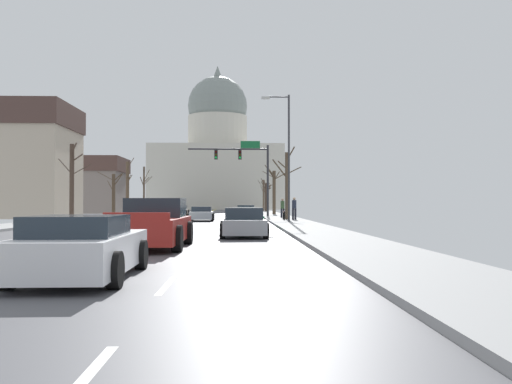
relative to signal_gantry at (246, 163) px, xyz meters
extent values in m
cube|color=#515156|center=(-5.46, -14.51, -5.39)|extent=(14.00, 180.00, 0.06)
cube|color=yellow|center=(-5.58, -14.51, -5.36)|extent=(0.10, 176.40, 0.00)
cube|color=yellow|center=(-5.34, -14.51, -5.36)|extent=(0.10, 176.40, 0.00)
cube|color=silver|center=(-1.96, -49.01, -5.36)|extent=(0.12, 2.20, 0.00)
cube|color=silver|center=(-1.96, -43.81, -5.36)|extent=(0.12, 2.20, 0.00)
cube|color=silver|center=(-1.96, -38.61, -5.36)|extent=(0.12, 2.20, 0.00)
cube|color=silver|center=(-1.96, -33.41, -5.36)|extent=(0.12, 2.20, 0.00)
cube|color=silver|center=(-1.96, -28.21, -5.36)|extent=(0.12, 2.20, 0.00)
cube|color=silver|center=(-1.96, -23.01, -5.36)|extent=(0.12, 2.20, 0.00)
cube|color=silver|center=(-1.96, -17.81, -5.36)|extent=(0.12, 2.20, 0.00)
cube|color=silver|center=(-1.96, -12.61, -5.36)|extent=(0.12, 2.20, 0.00)
cube|color=silver|center=(-1.96, -7.41, -5.36)|extent=(0.12, 2.20, 0.00)
cube|color=silver|center=(-1.96, -2.21, -5.36)|extent=(0.12, 2.20, 0.00)
cube|color=silver|center=(-1.96, 2.99, -5.36)|extent=(0.12, 2.20, 0.00)
cube|color=silver|center=(-1.96, 8.19, -5.36)|extent=(0.12, 2.20, 0.00)
cube|color=silver|center=(-1.96, 13.39, -5.36)|extent=(0.12, 2.20, 0.00)
cube|color=silver|center=(-1.96, 18.59, -5.36)|extent=(0.12, 2.20, 0.00)
cube|color=silver|center=(-1.96, 23.79, -5.36)|extent=(0.12, 2.20, 0.00)
cube|color=silver|center=(-1.96, 28.99, -5.36)|extent=(0.12, 2.20, 0.00)
cube|color=silver|center=(-1.96, 34.19, -5.36)|extent=(0.12, 2.20, 0.00)
cube|color=silver|center=(-1.96, 39.39, -5.36)|extent=(0.12, 2.20, 0.00)
cube|color=silver|center=(-1.96, 44.59, -5.36)|extent=(0.12, 2.20, 0.00)
cube|color=silver|center=(-1.96, 49.79, -5.36)|extent=(0.12, 2.20, 0.00)
cube|color=silver|center=(-8.96, -33.41, -5.36)|extent=(0.12, 2.20, 0.00)
cube|color=silver|center=(-8.96, -28.21, -5.36)|extent=(0.12, 2.20, 0.00)
cube|color=silver|center=(-8.96, -23.01, -5.36)|extent=(0.12, 2.20, 0.00)
cube|color=silver|center=(-8.96, -17.81, -5.36)|extent=(0.12, 2.20, 0.00)
cube|color=silver|center=(-8.96, -12.61, -5.36)|extent=(0.12, 2.20, 0.00)
cube|color=silver|center=(-8.96, -7.41, -5.36)|extent=(0.12, 2.20, 0.00)
cube|color=silver|center=(-8.96, -2.21, -5.36)|extent=(0.12, 2.20, 0.00)
cube|color=silver|center=(-8.96, 2.99, -5.36)|extent=(0.12, 2.20, 0.00)
cube|color=silver|center=(-8.96, 8.19, -5.36)|extent=(0.12, 2.20, 0.00)
cube|color=silver|center=(-8.96, 13.39, -5.36)|extent=(0.12, 2.20, 0.00)
cube|color=silver|center=(-8.96, 18.59, -5.36)|extent=(0.12, 2.20, 0.00)
cube|color=silver|center=(-8.96, 23.79, -5.36)|extent=(0.12, 2.20, 0.00)
cube|color=silver|center=(-8.96, 28.99, -5.36)|extent=(0.12, 2.20, 0.00)
cube|color=silver|center=(-8.96, 34.19, -5.36)|extent=(0.12, 2.20, 0.00)
cube|color=silver|center=(-8.96, 39.39, -5.36)|extent=(0.12, 2.20, 0.00)
cube|color=silver|center=(-8.96, 44.59, -5.36)|extent=(0.12, 2.20, 0.00)
cube|color=silver|center=(-8.96, 49.79, -5.36)|extent=(0.12, 2.20, 0.00)
cube|color=#9A9A9A|center=(3.04, -14.51, -5.29)|extent=(3.00, 180.00, 0.14)
cube|color=#9A9A9A|center=(-13.96, -14.51, -5.29)|extent=(3.00, 180.00, 0.14)
cylinder|color=#28282D|center=(2.14, 0.01, -1.74)|extent=(0.22, 0.22, 6.95)
cylinder|color=#28282D|center=(-1.76, 0.01, 1.34)|extent=(7.80, 0.16, 0.16)
cube|color=black|center=(-0.59, 0.01, 0.78)|extent=(0.32, 0.28, 0.92)
sphere|color=#330504|center=(-0.59, -0.15, 1.06)|extent=(0.22, 0.22, 0.22)
sphere|color=#332B05|center=(-0.59, -0.15, 0.78)|extent=(0.22, 0.22, 0.22)
sphere|color=#19CC47|center=(-0.59, -0.15, 0.50)|extent=(0.22, 0.22, 0.22)
cube|color=black|center=(-2.93, 0.01, 0.78)|extent=(0.32, 0.28, 0.92)
sphere|color=#330504|center=(-2.93, -0.15, 1.06)|extent=(0.22, 0.22, 0.22)
sphere|color=#332B05|center=(-2.93, -0.15, 0.78)|extent=(0.22, 0.22, 0.22)
sphere|color=#19CC47|center=(-2.93, -0.15, 0.50)|extent=(0.22, 0.22, 0.22)
cube|color=#146033|center=(0.42, 0.03, 1.79)|extent=(1.90, 0.06, 0.70)
cylinder|color=#333338|center=(2.74, -16.10, -0.86)|extent=(0.14, 0.14, 8.73)
cylinder|color=#333338|center=(1.94, -16.10, 3.36)|extent=(1.60, 0.09, 0.09)
cube|color=#B2B2AD|center=(1.14, -16.10, 3.29)|extent=(0.56, 0.24, 0.16)
cube|color=beige|center=(-5.46, 68.36, 1.48)|extent=(28.38, 19.88, 13.69)
cylinder|color=beige|center=(-5.46, 68.36, 11.83)|extent=(13.12, 13.12, 7.01)
sphere|color=gray|center=(-5.46, 68.36, 17.64)|extent=(13.19, 13.19, 13.19)
cone|color=gray|center=(-5.46, 68.36, 25.44)|extent=(1.80, 1.80, 2.40)
cube|color=#1E7247|center=(-0.05, -3.01, -4.89)|extent=(1.79, 4.28, 0.62)
cube|color=#232D38|center=(-0.06, -3.26, -4.36)|extent=(1.54, 2.04, 0.45)
cylinder|color=black|center=(-0.88, -1.68, -5.04)|extent=(0.23, 0.64, 0.64)
cylinder|color=black|center=(0.83, -1.71, -5.04)|extent=(0.23, 0.64, 0.64)
cylinder|color=black|center=(-0.93, -4.31, -5.04)|extent=(0.23, 0.64, 0.64)
cylinder|color=black|center=(0.78, -4.34, -5.04)|extent=(0.23, 0.64, 0.64)
cube|color=#9EA3A8|center=(-3.63, -10.04, -4.91)|extent=(1.79, 4.62, 0.59)
cube|color=#232D38|center=(-3.62, -10.14, -4.42)|extent=(1.54, 2.14, 0.39)
cylinder|color=black|center=(-4.50, -8.63, -5.04)|extent=(0.23, 0.64, 0.64)
cylinder|color=black|center=(-2.80, -8.60, -5.04)|extent=(0.23, 0.64, 0.64)
cylinder|color=black|center=(-4.45, -11.48, -5.04)|extent=(0.23, 0.64, 0.64)
cylinder|color=black|center=(-2.75, -11.45, -5.04)|extent=(0.23, 0.64, 0.64)
cube|color=navy|center=(-0.34, -15.63, -4.92)|extent=(1.95, 4.62, 0.57)
cube|color=#232D38|center=(-0.34, -16.01, -4.42)|extent=(1.69, 2.04, 0.42)
cylinder|color=black|center=(-1.31, -14.21, -5.04)|extent=(0.23, 0.64, 0.64)
cylinder|color=black|center=(0.59, -14.19, -5.04)|extent=(0.23, 0.64, 0.64)
cylinder|color=black|center=(-1.28, -17.06, -5.04)|extent=(0.23, 0.64, 0.64)
cylinder|color=black|center=(0.62, -17.04, -5.04)|extent=(0.23, 0.64, 0.64)
cube|color=#1E7247|center=(-0.31, -22.64, -4.91)|extent=(1.90, 4.71, 0.58)
cube|color=#232D38|center=(-0.30, -22.94, -4.42)|extent=(1.61, 2.17, 0.39)
cylinder|color=black|center=(-1.23, -21.22, -5.04)|extent=(0.24, 0.65, 0.64)
cylinder|color=black|center=(0.52, -21.17, -5.04)|extent=(0.24, 0.65, 0.64)
cylinder|color=black|center=(-1.15, -24.11, -5.04)|extent=(0.24, 0.65, 0.64)
cylinder|color=black|center=(0.61, -24.06, -5.04)|extent=(0.24, 0.65, 0.64)
cube|color=#9EA3A8|center=(-0.51, -30.10, -4.90)|extent=(1.86, 4.54, 0.60)
cube|color=#232D38|center=(-0.50, -30.42, -4.36)|extent=(1.59, 2.06, 0.48)
cylinder|color=black|center=(-1.42, -28.73, -5.04)|extent=(0.23, 0.64, 0.64)
cylinder|color=black|center=(0.33, -28.69, -5.04)|extent=(0.23, 0.64, 0.64)
cylinder|color=black|center=(-1.35, -31.52, -5.04)|extent=(0.23, 0.64, 0.64)
cylinder|color=black|center=(0.40, -31.48, -5.04)|extent=(0.23, 0.64, 0.64)
cube|color=maroon|center=(-3.47, -35.86, -4.77)|extent=(2.03, 5.24, 0.74)
cube|color=#1E2833|center=(-3.46, -35.13, -4.08)|extent=(1.84, 1.79, 0.63)
cube|color=maroon|center=(-3.49, -38.40, -4.28)|extent=(1.82, 0.12, 0.22)
cylinder|color=black|center=(-4.45, -34.28, -4.96)|extent=(0.29, 0.80, 0.80)
cylinder|color=black|center=(-2.46, -34.30, -4.96)|extent=(0.29, 0.80, 0.80)
cylinder|color=black|center=(-4.48, -37.41, -4.96)|extent=(0.29, 0.80, 0.80)
cylinder|color=black|center=(-2.49, -37.43, -4.96)|extent=(0.29, 0.80, 0.80)
cube|color=silver|center=(-3.68, -42.87, -4.86)|extent=(1.83, 4.41, 0.67)
cube|color=#232D38|center=(-3.68, -43.25, -4.34)|extent=(1.58, 2.09, 0.38)
cylinder|color=black|center=(-4.58, -41.53, -5.04)|extent=(0.23, 0.64, 0.64)
cylinder|color=black|center=(-2.82, -41.50, -5.04)|extent=(0.23, 0.64, 0.64)
cylinder|color=black|center=(-4.54, -44.24, -5.04)|extent=(0.23, 0.64, 0.64)
cylinder|color=black|center=(-2.78, -44.22, -5.04)|extent=(0.23, 0.64, 0.64)
cube|color=#6B6056|center=(-7.23, 6.10, -4.91)|extent=(1.82, 4.38, 0.57)
cube|color=#232D38|center=(-7.23, 6.46, -4.43)|extent=(1.60, 2.06, 0.39)
cylinder|color=black|center=(-6.32, 4.75, -5.04)|extent=(0.22, 0.64, 0.64)
cylinder|color=black|center=(-8.13, 4.74, -5.04)|extent=(0.22, 0.64, 0.64)
cylinder|color=black|center=(-6.32, 7.46, -5.04)|extent=(0.22, 0.64, 0.64)
cylinder|color=black|center=(-8.13, 7.45, -5.04)|extent=(0.22, 0.64, 0.64)
cube|color=#B71414|center=(-10.58, 18.63, -4.92)|extent=(1.82, 4.29, 0.57)
cube|color=#232D38|center=(-10.58, 18.99, -4.41)|extent=(1.56, 2.12, 0.44)
cylinder|color=black|center=(-9.75, 17.30, -5.04)|extent=(0.23, 0.64, 0.64)
cylinder|color=black|center=(-11.48, 17.34, -5.04)|extent=(0.23, 0.64, 0.64)
cylinder|color=black|center=(-9.69, 19.93, -5.04)|extent=(0.23, 0.64, 0.64)
cylinder|color=black|center=(-11.42, 19.97, -5.04)|extent=(0.23, 0.64, 0.64)
cube|color=#B2A38E|center=(-21.39, -0.66, -1.14)|extent=(9.10, 8.88, 8.43)
cube|color=#47332D|center=(-21.39, -0.66, 4.25)|extent=(9.46, 9.23, 2.35)
cube|color=slate|center=(-22.42, 22.13, -2.56)|extent=(11.48, 8.46, 5.59)
cube|color=#47332D|center=(-22.42, 22.13, 1.24)|extent=(11.94, 8.80, 2.01)
cylinder|color=#4C3D2D|center=(3.08, -10.38, -2.57)|extent=(0.25, 0.25, 5.29)
cylinder|color=#4C3D2D|center=(3.66, -10.39, -1.36)|extent=(1.20, 0.11, 0.63)
cylinder|color=#4C3D2D|center=(3.35, -10.73, -0.09)|extent=(0.69, 0.82, 1.12)
cylinder|color=#4C3D2D|center=(3.23, -9.92, -0.36)|extent=(0.39, 0.99, 1.15)
cylinder|color=#4C3D2D|center=(2.78, -9.92, -0.89)|extent=(0.71, 1.01, 0.74)
cylinder|color=#4C3D2D|center=(2.55, -10.02, -1.19)|extent=(1.18, 0.86, 1.55)
cylinder|color=#4C3D2D|center=(-13.55, 3.06, -3.09)|extent=(0.35, 0.35, 4.25)
cylinder|color=#4C3D2D|center=(-13.97, 3.49, -2.21)|extent=(0.92, 0.94, 1.22)
cylinder|color=#4C3D2D|center=(-13.06, 2.96, -1.58)|extent=(1.07, 0.31, 1.40)
cylinder|color=#4C3D2D|center=(-14.28, 2.61, -1.20)|extent=(1.52, 0.96, 0.92)
cylinder|color=#4C3D2D|center=(-13.18, 3.17, -1.33)|extent=(0.85, 0.35, 0.86)
cylinder|color=#423328|center=(3.46, 30.07, -3.07)|extent=(0.37, 0.37, 4.30)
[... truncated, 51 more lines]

